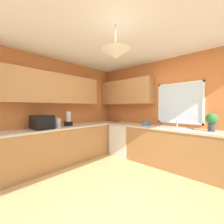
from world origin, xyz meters
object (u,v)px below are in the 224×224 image
Objects in this scene: sink_assembly at (175,128)px; bowl at (146,124)px; potted_plant at (212,120)px; microwave at (42,122)px; kettle at (58,123)px; blender_appliance at (68,119)px; dishwasher at (124,139)px.

bowl is (-0.70, -0.01, 0.03)m from sink_assembly.
microwave is at bearing -142.70° from potted_plant.
sink_assembly is (2.05, 1.69, -0.09)m from kettle.
bowl is at bearing 45.84° from blender_appliance.
kettle is at bearing -111.14° from dishwasher.
microwave is at bearing -135.37° from sink_assembly.
bowl is at bearing 51.44° from kettle.
blender_appliance reaches higher than sink_assembly.
blender_appliance reaches higher than dishwasher.
dishwasher is 1.76× the size of microwave.
potted_plant is 3.10m from blender_appliance.
bowl is 0.63× the size of blender_appliance.
blender_appliance is at bearing -145.69° from sink_assembly.
microwave is 2.45m from bowl.
microwave reaches higher than dishwasher.
potted_plant reaches higher than dishwasher.
sink_assembly is (2.07, 2.04, -0.13)m from microwave.
kettle is 0.29m from blender_appliance.
potted_plant is 1.54× the size of bowl.
sink_assembly is at bearing 44.63° from microwave.
microwave is 1.37× the size of potted_plant.
potted_plant reaches higher than bowl.
dishwasher is 2.35× the size of blender_appliance.
sink_assembly is 0.70m from bowl.
microwave is 2.91m from sink_assembly.
microwave is 2.11× the size of bowl.
kettle is at bearing 86.72° from microwave.
sink_assembly is at bearing 0.48° from bowl.
potted_plant is (2.74, 2.08, 0.07)m from microwave.
potted_plant is 0.97× the size of blender_appliance.
dishwasher is at bearing -177.79° from potted_plant.
microwave reaches higher than bowl.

